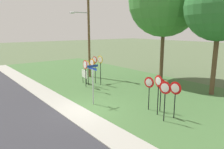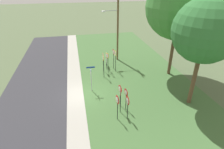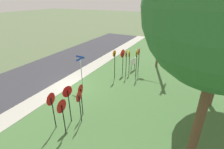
# 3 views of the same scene
# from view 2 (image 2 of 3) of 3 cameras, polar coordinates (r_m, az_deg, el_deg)

# --- Properties ---
(ground_plane) EXTENTS (160.00, 160.00, 0.00)m
(ground_plane) POSITION_cam_2_polar(r_m,az_deg,el_deg) (18.65, -8.82, -6.18)
(ground_plane) COLOR #4C5B3D
(road_asphalt) EXTENTS (44.00, 6.40, 0.01)m
(road_asphalt) POSITION_cam_2_polar(r_m,az_deg,el_deg) (19.16, -23.38, -7.39)
(road_asphalt) COLOR #2D2D33
(road_asphalt) RESTS_ON ground_plane
(sidewalk_strip) EXTENTS (44.00, 1.60, 0.06)m
(sidewalk_strip) POSITION_cam_2_polar(r_m,az_deg,el_deg) (18.63, -11.29, -6.34)
(sidewalk_strip) COLOR #99968C
(sidewalk_strip) RESTS_ON ground_plane
(grass_median) EXTENTS (44.00, 12.00, 0.04)m
(grass_median) POSITION_cam_2_polar(r_m,az_deg,el_deg) (19.70, 8.87, -4.12)
(grass_median) COLOR #3D6033
(grass_median) RESTS_ON ground_plane
(stop_sign_near_left) EXTENTS (0.70, 0.11, 2.72)m
(stop_sign_near_left) POSITION_cam_2_polar(r_m,az_deg,el_deg) (22.09, 1.03, 5.64)
(stop_sign_near_left) COLOR black
(stop_sign_near_left) RESTS_ON grass_median
(stop_sign_near_right) EXTENTS (0.61, 0.13, 2.51)m
(stop_sign_near_right) POSITION_cam_2_polar(r_m,az_deg,el_deg) (21.82, -1.30, 4.84)
(stop_sign_near_right) COLOR black
(stop_sign_near_right) RESTS_ON grass_median
(stop_sign_far_left) EXTENTS (0.60, 0.09, 2.71)m
(stop_sign_far_left) POSITION_cam_2_polar(r_m,az_deg,el_deg) (20.73, -2.68, 3.93)
(stop_sign_far_left) COLOR black
(stop_sign_far_left) RESTS_ON grass_median
(stop_sign_far_center) EXTENTS (0.67, 0.12, 2.30)m
(stop_sign_far_center) POSITION_cam_2_polar(r_m,az_deg,el_deg) (22.60, -1.69, 5.30)
(stop_sign_far_center) COLOR black
(stop_sign_far_center) RESTS_ON grass_median
(stop_sign_far_right) EXTENTS (0.63, 0.11, 2.58)m
(stop_sign_far_right) POSITION_cam_2_polar(r_m,az_deg,el_deg) (22.85, 0.45, 6.08)
(stop_sign_far_right) COLOR black
(stop_sign_far_right) RESTS_ON grass_median
(stop_sign_center_tall) EXTENTS (0.79, 0.12, 2.42)m
(stop_sign_center_tall) POSITION_cam_2_polar(r_m,az_deg,el_deg) (22.09, -2.80, 5.06)
(stop_sign_center_tall) COLOR black
(stop_sign_center_tall) RESTS_ON grass_median
(yield_sign_near_left) EXTENTS (0.65, 0.14, 2.10)m
(yield_sign_near_left) POSITION_cam_2_polar(r_m,az_deg,el_deg) (15.64, 4.33, -6.23)
(yield_sign_near_left) COLOR black
(yield_sign_near_left) RESTS_ON grass_median
(yield_sign_near_right) EXTENTS (0.75, 0.11, 2.17)m
(yield_sign_near_right) POSITION_cam_2_polar(r_m,az_deg,el_deg) (14.63, 4.83, -8.65)
(yield_sign_near_right) COLOR black
(yield_sign_near_right) RESTS_ON grass_median
(yield_sign_far_left) EXTENTS (0.71, 0.14, 2.30)m
(yield_sign_far_left) POSITION_cam_2_polar(r_m,az_deg,el_deg) (14.46, 1.64, -8.55)
(yield_sign_far_left) COLOR black
(yield_sign_far_left) RESTS_ON grass_median
(yield_sign_far_right) EXTENTS (0.68, 0.14, 2.43)m
(yield_sign_far_right) POSITION_cam_2_polar(r_m,az_deg,el_deg) (15.16, 2.57, -6.22)
(yield_sign_far_right) COLOR black
(yield_sign_far_right) RESTS_ON grass_median
(yield_sign_center) EXTENTS (0.69, 0.15, 2.14)m
(yield_sign_center) POSITION_cam_2_polar(r_m,az_deg,el_deg) (16.05, 2.49, -5.07)
(yield_sign_center) COLOR black
(yield_sign_center) RESTS_ON grass_median
(street_name_post) EXTENTS (0.96, 0.82, 2.72)m
(street_name_post) POSITION_cam_2_polar(r_m,az_deg,el_deg) (18.27, -6.51, -0.65)
(street_name_post) COLOR #9EA0A8
(street_name_post) RESTS_ON grass_median
(utility_pole) EXTENTS (2.10, 2.26, 9.27)m
(utility_pole) POSITION_cam_2_polar(r_m,az_deg,el_deg) (24.78, 1.49, 15.39)
(utility_pole) COLOR brown
(utility_pole) RESTS_ON grass_median
(notice_board) EXTENTS (1.10, 0.16, 1.25)m
(notice_board) POSITION_cam_2_polar(r_m,az_deg,el_deg) (23.70, -1.70, 4.24)
(notice_board) COLOR black
(notice_board) RESTS_ON grass_median
(oak_tree_left) EXTENTS (6.89, 6.89, 11.17)m
(oak_tree_left) POSITION_cam_2_polar(r_m,az_deg,el_deg) (21.16, 20.12, 19.24)
(oak_tree_left) COLOR brown
(oak_tree_left) RESTS_ON grass_median
(oak_tree_right) EXTENTS (5.12, 5.12, 9.25)m
(oak_tree_right) POSITION_cam_2_polar(r_m,az_deg,el_deg) (16.12, 26.98, 11.91)
(oak_tree_right) COLOR brown
(oak_tree_right) RESTS_ON grass_median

